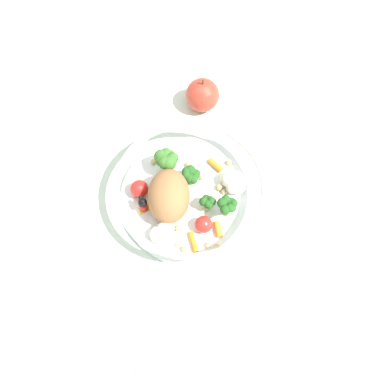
% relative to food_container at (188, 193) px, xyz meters
% --- Properties ---
extents(ground_plane, '(2.40, 2.40, 0.00)m').
position_rel_food_container_xyz_m(ground_plane, '(-0.00, -0.00, -0.04)').
color(ground_plane, silver).
extents(food_container, '(0.26, 0.26, 0.08)m').
position_rel_food_container_xyz_m(food_container, '(0.00, 0.00, 0.00)').
color(food_container, white).
rests_on(food_container, ground_plane).
extents(loose_apple, '(0.07, 0.07, 0.08)m').
position_rel_food_container_xyz_m(loose_apple, '(0.08, -0.19, -0.00)').
color(loose_apple, '#BC3828').
rests_on(loose_apple, ground_plane).
extents(folded_napkin, '(0.15, 0.15, 0.01)m').
position_rel_food_container_xyz_m(folded_napkin, '(-0.12, 0.22, -0.03)').
color(folded_napkin, silver).
rests_on(folded_napkin, ground_plane).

